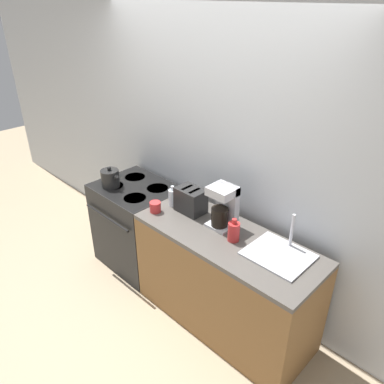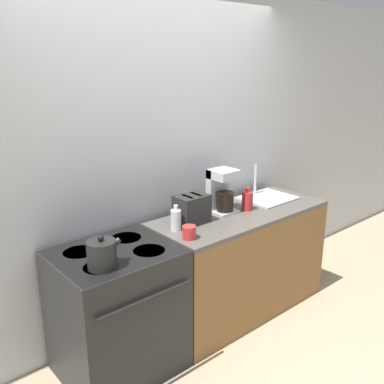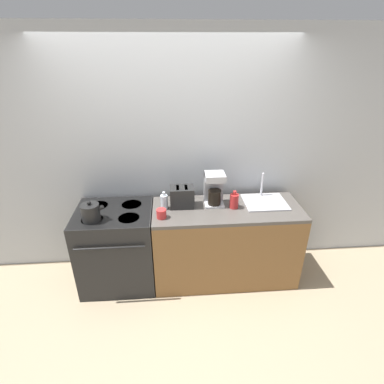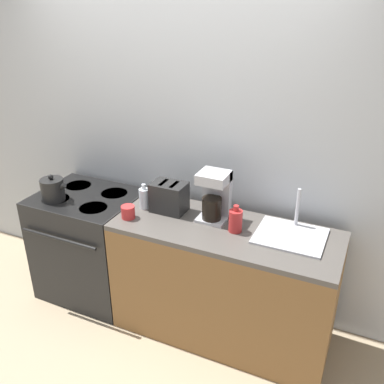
{
  "view_description": "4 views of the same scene",
  "coord_description": "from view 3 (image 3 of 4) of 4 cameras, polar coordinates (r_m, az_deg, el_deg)",
  "views": [
    {
      "loc": [
        2.03,
        -1.58,
        2.56
      ],
      "look_at": [
        0.14,
        0.34,
        1.11
      ],
      "focal_mm": 35.0,
      "sensor_mm": 36.0,
      "label": 1
    },
    {
      "loc": [
        -1.88,
        -1.9,
        2.06
      ],
      "look_at": [
        0.08,
        0.37,
        1.13
      ],
      "focal_mm": 40.0,
      "sensor_mm": 36.0,
      "label": 2
    },
    {
      "loc": [
        -0.03,
        -2.35,
        2.42
      ],
      "look_at": [
        0.19,
        0.39,
        1.04
      ],
      "focal_mm": 28.0,
      "sensor_mm": 36.0,
      "label": 3
    },
    {
      "loc": [
        1.38,
        -2.04,
        2.34
      ],
      "look_at": [
        0.26,
        0.39,
        1.07
      ],
      "focal_mm": 40.0,
      "sensor_mm": 36.0,
      "label": 4
    }
  ],
  "objects": [
    {
      "name": "bottle_red",
      "position": [
        3.09,
        8.03,
        -1.68
      ],
      "size": [
        0.09,
        0.09,
        0.19
      ],
      "color": "#B72828",
      "rests_on": "counter_block"
    },
    {
      "name": "stove",
      "position": [
        3.37,
        -14.01,
        -9.96
      ],
      "size": [
        0.78,
        0.69,
        0.89
      ],
      "color": "black",
      "rests_on": "ground_plane"
    },
    {
      "name": "toaster",
      "position": [
        3.08,
        -1.92,
        -0.91
      ],
      "size": [
        0.24,
        0.18,
        0.22
      ],
      "color": "black",
      "rests_on": "counter_block"
    },
    {
      "name": "kettle",
      "position": [
        3.0,
        -18.72,
        -3.71
      ],
      "size": [
        0.22,
        0.17,
        0.21
      ],
      "color": "black",
      "rests_on": "stove"
    },
    {
      "name": "wall_back",
      "position": [
        3.25,
        -3.79,
        6.45
      ],
      "size": [
        8.0,
        0.05,
        2.6
      ],
      "color": "silver",
      "rests_on": "ground_plane"
    },
    {
      "name": "bottle_clear",
      "position": [
        3.06,
        -5.33,
        -1.85
      ],
      "size": [
        0.07,
        0.07,
        0.19
      ],
      "color": "silver",
      "rests_on": "counter_block"
    },
    {
      "name": "cup_red",
      "position": [
        2.92,
        -5.85,
        -4.12
      ],
      "size": [
        0.1,
        0.1,
        0.09
      ],
      "color": "red",
      "rests_on": "counter_block"
    },
    {
      "name": "coffee_maker",
      "position": [
        3.1,
        4.24,
        0.73
      ],
      "size": [
        0.2,
        0.19,
        0.35
      ],
      "color": "#B7B7BC",
      "rests_on": "counter_block"
    },
    {
      "name": "counter_block",
      "position": [
        3.36,
        6.34,
        -9.6
      ],
      "size": [
        1.54,
        0.61,
        0.89
      ],
      "color": "brown",
      "rests_on": "ground_plane"
    },
    {
      "name": "ground_plane",
      "position": [
        3.37,
        -2.86,
        -19.27
      ],
      "size": [
        12.0,
        12.0,
        0.0
      ],
      "primitive_type": "plane",
      "color": "tan"
    },
    {
      "name": "sink_tray",
      "position": [
        3.28,
        13.67,
        -1.69
      ],
      "size": [
        0.44,
        0.38,
        0.28
      ],
      "color": "#B7B7BC",
      "rests_on": "counter_block"
    }
  ]
}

